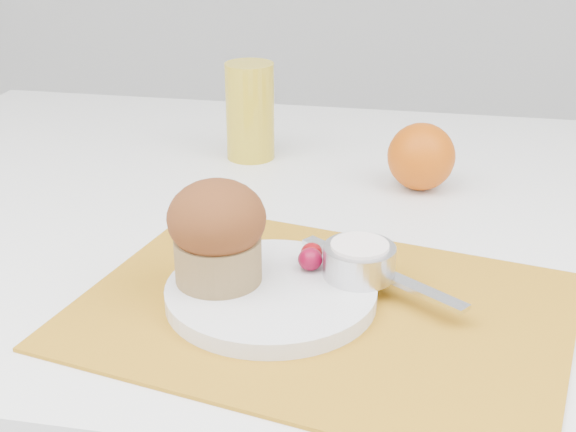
% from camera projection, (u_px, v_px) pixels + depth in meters
% --- Properties ---
extents(placemat, '(0.47, 0.38, 0.00)m').
position_uv_depth(placemat, '(322.00, 310.00, 0.69)').
color(placemat, '#B77A19').
rests_on(placemat, table).
extents(plate, '(0.24, 0.24, 0.01)m').
position_uv_depth(plate, '(271.00, 293.00, 0.70)').
color(plate, silver).
rests_on(plate, placemat).
extents(ramekin, '(0.08, 0.08, 0.03)m').
position_uv_depth(ramekin, '(359.00, 261.00, 0.71)').
color(ramekin, silver).
rests_on(ramekin, plate).
extents(cream, '(0.07, 0.07, 0.01)m').
position_uv_depth(cream, '(360.00, 247.00, 0.71)').
color(cream, white).
rests_on(cream, ramekin).
extents(raspberry_near, '(0.02, 0.02, 0.02)m').
position_uv_depth(raspberry_near, '(310.00, 259.00, 0.72)').
color(raspberry_near, '#570217').
rests_on(raspberry_near, plate).
extents(raspberry_far, '(0.02, 0.02, 0.02)m').
position_uv_depth(raspberry_far, '(312.00, 253.00, 0.74)').
color(raspberry_far, '#5C0206').
rests_on(raspberry_far, plate).
extents(butter_knife, '(0.16, 0.12, 0.00)m').
position_uv_depth(butter_knife, '(380.00, 272.00, 0.72)').
color(butter_knife, silver).
rests_on(butter_knife, plate).
extents(orange, '(0.08, 0.08, 0.08)m').
position_uv_depth(orange, '(421.00, 157.00, 0.94)').
color(orange, '#C44F06').
rests_on(orange, table).
extents(juice_glass, '(0.08, 0.08, 0.12)m').
position_uv_depth(juice_glass, '(250.00, 111.00, 1.02)').
color(juice_glass, gold).
rests_on(juice_glass, table).
extents(muffin, '(0.10, 0.10, 0.09)m').
position_uv_depth(muffin, '(217.00, 232.00, 0.69)').
color(muffin, olive).
rests_on(muffin, plate).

